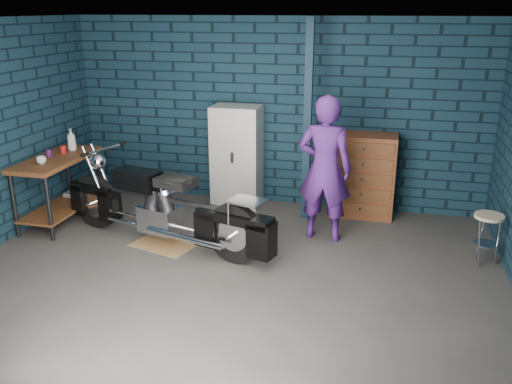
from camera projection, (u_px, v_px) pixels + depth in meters
ground at (228, 276)px, 5.97m from camera, size 6.00×6.00×0.00m
room_walls at (239, 95)px, 5.86m from camera, size 6.02×5.01×2.71m
support_post at (307, 123)px, 7.20m from camera, size 0.10×0.10×2.70m
workbench at (60, 190)px, 7.36m from camera, size 0.60×1.40×0.91m
drip_mat at (166, 243)px, 6.78m from camera, size 0.88×0.75×0.01m
motorcycle at (163, 201)px, 6.59m from camera, size 2.66×1.37×1.13m
person at (325, 169)px, 6.67m from camera, size 0.70×0.49×1.84m
storage_bin at (83, 200)px, 7.91m from camera, size 0.43×0.31×0.27m
locker at (237, 157)px, 7.90m from camera, size 0.69×0.49×1.48m
tool_chest at (363, 176)px, 7.54m from camera, size 0.87×0.49×1.16m
shop_stool at (486, 239)px, 6.18m from camera, size 0.39×0.39×0.60m
cup_a at (41, 160)px, 6.90m from camera, size 0.13×0.13×0.10m
mug_purple at (49, 153)px, 7.23m from camera, size 0.09×0.09×0.10m
mug_red at (63, 150)px, 7.38m from camera, size 0.10×0.10×0.11m
bottle at (71, 140)px, 7.52m from camera, size 0.13×0.13×0.31m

